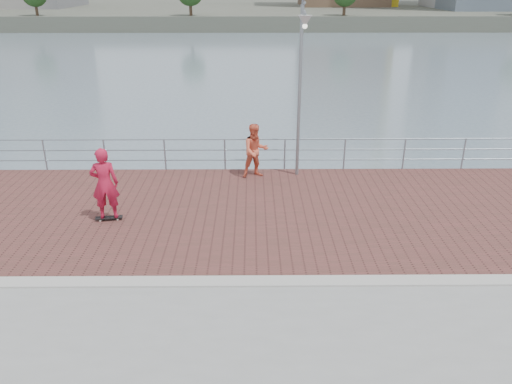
{
  "coord_description": "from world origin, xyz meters",
  "views": [
    {
      "loc": [
        -0.09,
        -9.22,
        6.12
      ],
      "look_at": [
        0.0,
        2.0,
        1.3
      ],
      "focal_mm": 35.0,
      "sensor_mm": 36.0,
      "label": 1
    }
  ],
  "objects_px": {
    "street_lamp": "(302,60)",
    "guardrail": "(255,151)",
    "bystander": "(255,151)",
    "skateboarder": "(105,184)"
  },
  "relations": [
    {
      "from": "street_lamp",
      "to": "guardrail",
      "type": "bearing_deg",
      "value": 147.61
    },
    {
      "from": "bystander",
      "to": "skateboarder",
      "type": "bearing_deg",
      "value": -157.34
    },
    {
      "from": "guardrail",
      "to": "bystander",
      "type": "bearing_deg",
      "value": -88.46
    },
    {
      "from": "guardrail",
      "to": "skateboarder",
      "type": "xyz_separation_m",
      "value": [
        -4.02,
        -3.92,
        0.4
      ]
    },
    {
      "from": "guardrail",
      "to": "street_lamp",
      "type": "height_order",
      "value": "street_lamp"
    },
    {
      "from": "street_lamp",
      "to": "bystander",
      "type": "xyz_separation_m",
      "value": [
        -1.4,
        0.22,
        -2.95
      ]
    },
    {
      "from": "street_lamp",
      "to": "skateboarder",
      "type": "height_order",
      "value": "street_lamp"
    },
    {
      "from": "skateboarder",
      "to": "bystander",
      "type": "height_order",
      "value": "skateboarder"
    },
    {
      "from": "guardrail",
      "to": "bystander",
      "type": "xyz_separation_m",
      "value": [
        0.02,
        -0.68,
        0.23
      ]
    },
    {
      "from": "street_lamp",
      "to": "skateboarder",
      "type": "bearing_deg",
      "value": -150.92
    }
  ]
}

